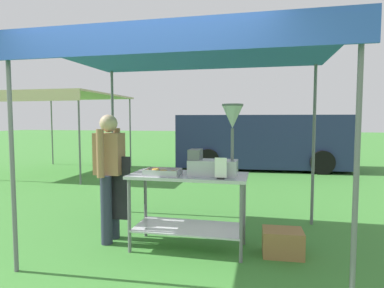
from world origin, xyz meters
TOP-DOWN VIEW (x-y plane):
  - ground_plane at (0.00, 6.00)m, footprint 70.00×70.00m
  - stall_canopy at (0.25, 1.28)m, footprint 3.36×2.42m
  - donut_cart at (0.25, 1.19)m, footprint 1.39×0.63m
  - donut_tray at (-0.03, 1.05)m, footprint 0.41×0.27m
  - donut_fryer at (0.60, 1.17)m, footprint 0.62×0.28m
  - menu_sign at (0.67, 0.95)m, footprint 0.13×0.05m
  - vendor at (-0.77, 1.20)m, footprint 0.45×0.53m
  - supply_crate at (1.35, 1.21)m, footprint 0.46×0.35m
  - van_navy at (1.07, 8.01)m, footprint 5.36×2.35m
  - neighbour_tent at (-4.59, 5.83)m, footprint 3.10×3.21m

SIDE VIEW (x-z plane):
  - ground_plane at x=0.00m, z-range 0.00..0.00m
  - supply_crate at x=1.35m, z-range 0.00..0.30m
  - donut_cart at x=0.25m, z-range 0.20..1.10m
  - van_navy at x=1.07m, z-range 0.03..1.72m
  - vendor at x=-0.77m, z-range 0.10..1.71m
  - donut_tray at x=-0.03m, z-range 0.89..0.97m
  - menu_sign at x=0.67m, z-range 0.88..1.12m
  - donut_fryer at x=0.60m, z-range 0.78..1.60m
  - neighbour_tent at x=-4.59m, z-range 1.07..3.34m
  - stall_canopy at x=0.25m, z-range 1.11..3.50m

